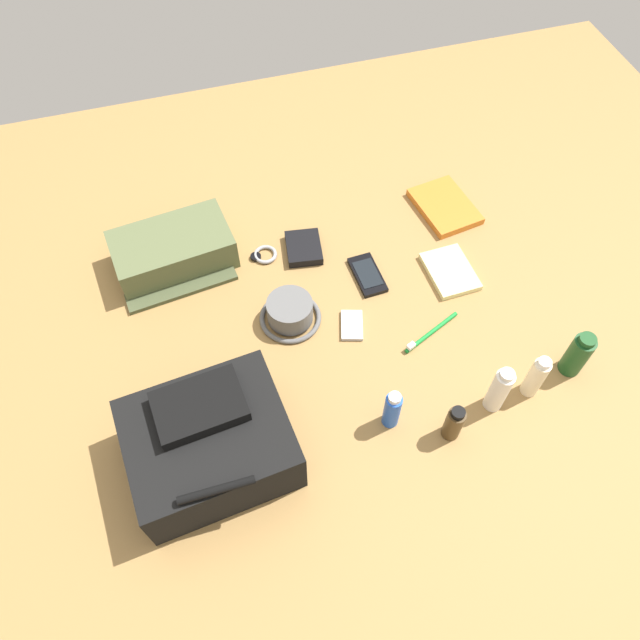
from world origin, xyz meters
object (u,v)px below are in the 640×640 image
(paperback_novel, at_px, (445,207))
(media_player, at_px, (352,325))
(toiletry_pouch, at_px, (173,251))
(notepad, at_px, (450,271))
(toothpaste_tube, at_px, (499,390))
(backpack, at_px, (210,443))
(lotion_bottle, at_px, (536,377))
(wristwatch, at_px, (264,255))
(shampoo_bottle, at_px, (578,354))
(toothbrush, at_px, (429,334))
(bucket_hat, at_px, (290,312))
(cell_phone, at_px, (367,275))
(cologne_bottle, at_px, (454,423))
(wallet, at_px, (304,248))
(deodorant_spray, at_px, (392,410))

(paperback_novel, distance_m, media_player, 0.47)
(toiletry_pouch, relative_size, notepad, 2.10)
(media_player, relative_size, notepad, 0.64)
(toothpaste_tube, xyz_separation_m, paperback_novel, (-0.13, -0.59, -0.06))
(backpack, relative_size, lotion_bottle, 2.63)
(lotion_bottle, relative_size, wristwatch, 1.85)
(shampoo_bottle, xyz_separation_m, toothpaste_tube, (0.21, 0.03, 0.01))
(notepad, bearing_deg, toothbrush, 50.36)
(lotion_bottle, xyz_separation_m, notepad, (0.04, -0.36, -0.05))
(toiletry_pouch, relative_size, shampoo_bottle, 2.40)
(toiletry_pouch, xyz_separation_m, bucket_hat, (-0.24, 0.26, -0.02))
(cell_phone, bearing_deg, cologne_bottle, 94.05)
(lotion_bottle, relative_size, cell_phone, 1.00)
(lotion_bottle, bearing_deg, cell_phone, -59.32)
(media_player, relative_size, wristwatch, 1.35)
(cell_phone, distance_m, toothbrush, 0.23)
(paperback_novel, bearing_deg, backpack, 35.26)
(bucket_hat, bearing_deg, cologne_bottle, 123.45)
(shampoo_bottle, height_order, media_player, shampoo_bottle)
(shampoo_bottle, distance_m, lotion_bottle, 0.12)
(wallet, bearing_deg, media_player, 108.88)
(paperback_novel, height_order, cell_phone, paperback_novel)
(backpack, height_order, media_player, backpack)
(toothpaste_tube, distance_m, toothbrush, 0.23)
(toiletry_pouch, xyz_separation_m, paperback_novel, (-0.75, 0.02, -0.04))
(bucket_hat, xyz_separation_m, wallet, (-0.09, -0.20, -0.02))
(backpack, relative_size, paperback_novel, 1.67)
(shampoo_bottle, relative_size, wristwatch, 1.85)
(cell_phone, relative_size, wristwatch, 1.85)
(cell_phone, bearing_deg, bucket_hat, 17.76)
(cologne_bottle, bearing_deg, lotion_bottle, -167.73)
(toothbrush, bearing_deg, cell_phone, -68.75)
(cell_phone, bearing_deg, paperback_novel, -149.82)
(toiletry_pouch, distance_m, cologne_bottle, 0.81)
(bucket_hat, distance_m, cologne_bottle, 0.47)
(backpack, height_order, toothpaste_tube, backpack)
(backpack, bearing_deg, bucket_hat, -129.72)
(deodorant_spray, distance_m, wristwatch, 0.56)
(deodorant_spray, bearing_deg, shampoo_bottle, -179.00)
(shampoo_bottle, bearing_deg, wristwatch, -41.28)
(wristwatch, relative_size, notepad, 0.47)
(deodorant_spray, bearing_deg, bucket_hat, -66.55)
(bucket_hat, height_order, wristwatch, bucket_hat)
(wristwatch, height_order, notepad, notepad)
(lotion_bottle, bearing_deg, wallet, -55.01)
(backpack, height_order, paperback_novel, backpack)
(cologne_bottle, bearing_deg, backpack, -10.46)
(toiletry_pouch, bearing_deg, wallet, 170.16)
(toothbrush, bearing_deg, lotion_bottle, 129.00)
(backpack, distance_m, deodorant_spray, 0.39)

